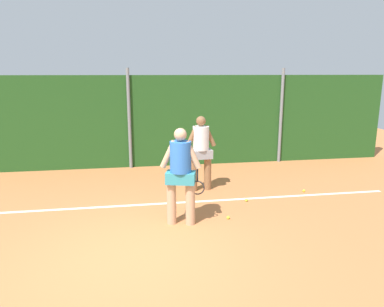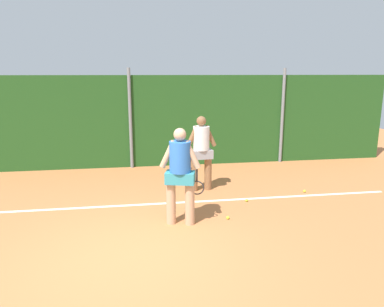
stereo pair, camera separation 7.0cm
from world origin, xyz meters
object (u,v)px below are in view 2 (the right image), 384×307
Objects in this scene: tennis_ball_1 at (247,200)px; tennis_ball_5 at (228,218)px; tennis_ball_4 at (304,191)px; player_midcourt at (201,149)px; player_foreground_near at (180,171)px.

tennis_ball_1 is 1.15m from tennis_ball_5.
tennis_ball_4 and tennis_ball_5 have the same top height.
tennis_ball_1 is at bearing 126.00° from player_midcourt.
tennis_ball_1 is 1.68m from tennis_ball_4.
player_foreground_near is at bearing -176.50° from tennis_ball_5.
player_foreground_near is 1.42m from tennis_ball_5.
player_midcourt is at bearing 131.32° from tennis_ball_1.
player_foreground_near is at bearing 63.75° from player_midcourt.
tennis_ball_4 is at bearing 38.62° from player_foreground_near.
player_midcourt is 28.48× the size of tennis_ball_5.
tennis_ball_4 is at bearing 14.43° from tennis_ball_1.
player_foreground_near is 1.01× the size of player_midcourt.
player_foreground_near is 2.15m from player_midcourt.
tennis_ball_5 is at bearing 18.92° from player_foreground_near.
tennis_ball_1 and tennis_ball_4 have the same top height.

